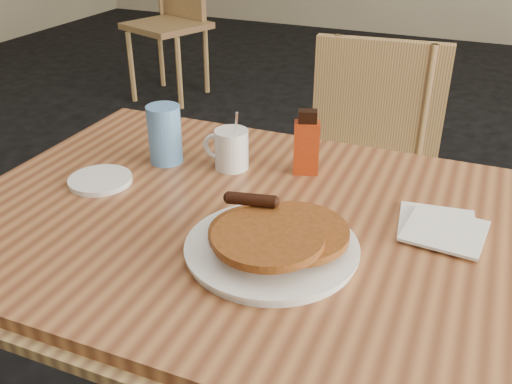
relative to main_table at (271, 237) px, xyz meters
The scene contains 9 objects.
main_table is the anchor object (origin of this frame).
chair_main_far 0.77m from the main_table, 88.66° to the left, with size 0.45×0.45×0.92m.
chair_wall_extra 3.08m from the main_table, 124.71° to the left, with size 0.59×0.60×1.02m.
pancake_plate 0.13m from the main_table, 67.02° to the right, with size 0.31×0.31×0.09m.
coffee_mug 0.27m from the main_table, 134.35° to the left, with size 0.11×0.08×0.15m.
syrup_bottle 0.25m from the main_table, 92.53° to the left, with size 0.07×0.05×0.15m.
napkin_stack 0.33m from the main_table, 16.96° to the left, with size 0.17×0.18×0.01m.
blue_tumbler 0.38m from the main_table, 155.63° to the left, with size 0.08×0.08×0.14m, color #5A93D4.
side_saucer 0.41m from the main_table, behind, with size 0.14×0.14×0.01m, color white.
Camera 1 is at (0.42, -0.87, 1.33)m, focal length 40.00 mm.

